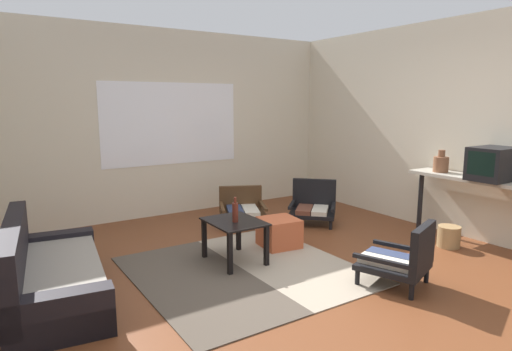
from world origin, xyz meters
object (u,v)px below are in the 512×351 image
armchair_striped_foreground (402,258)px  armchair_corner (313,205)px  coffee_table (234,229)px  crt_television (494,164)px  ottoman_orange (279,233)px  clay_vase (441,164)px  armchair_by_window (242,208)px  console_shelf (471,185)px  couch (49,276)px  glass_bottle (235,212)px  wicker_basket (449,237)px

armchair_striped_foreground → armchair_corner: bearing=71.1°
coffee_table → crt_television: bearing=-25.2°
ottoman_orange → clay_vase: bearing=-20.0°
armchair_by_window → armchair_striped_foreground: 2.55m
ottoman_orange → console_shelf: (1.95, -1.12, 0.54)m
coffee_table → clay_vase: (2.63, -0.58, 0.56)m
coffee_table → ottoman_orange: size_ratio=1.55×
coffee_table → armchair_striped_foreground: armchair_striped_foreground is taller
armchair_corner → couch: bearing=-169.7°
armchair_striped_foreground → crt_television: (1.65, 0.12, 0.73)m
console_shelf → crt_television: crt_television is taller
armchair_corner → coffee_table: bearing=-156.9°
couch → glass_bottle: 1.79m
armchair_corner → ottoman_orange: (-1.01, -0.59, -0.08)m
armchair_by_window → clay_vase: size_ratio=2.86×
armchair_striped_foreground → glass_bottle: size_ratio=2.78×
coffee_table → ottoman_orange: (0.68, 0.13, -0.19)m
couch → crt_television: (4.39, -1.33, 0.78)m
couch → armchair_corner: 3.51m
couch → clay_vase: bearing=-8.7°
coffee_table → ottoman_orange: bearing=11.1°
couch → armchair_by_window: couch is taller
clay_vase → wicker_basket: bearing=-128.8°
console_shelf → armchair_by_window: bearing=130.0°
coffee_table → console_shelf: size_ratio=0.44×
clay_vase → wicker_basket: (-0.29, -0.37, -0.79)m
ottoman_orange → wicker_basket: ottoman_orange is taller
console_shelf → armchair_striped_foreground: bearing=-167.3°
ottoman_orange → crt_television: (1.95, -1.37, 0.82)m
armchair_corner → glass_bottle: glass_bottle is taller
couch → armchair_by_window: bearing=23.0°
console_shelf → glass_bottle: bearing=160.3°
console_shelf → glass_bottle: size_ratio=5.57×
glass_bottle → couch: bearing=175.7°
ottoman_orange → armchair_striped_foreground: bearing=-78.6°
armchair_by_window → armchair_corner: 0.99m
armchair_by_window → clay_vase: 2.63m
clay_vase → wicker_basket: size_ratio=1.08×
console_shelf → glass_bottle: (-2.64, 0.94, -0.15)m
coffee_table → armchair_by_window: bearing=55.7°
crt_television → armchair_corner: bearing=115.7°
ottoman_orange → crt_television: bearing=-35.1°
armchair_by_window → console_shelf: (1.82, -2.17, 0.48)m
coffee_table → armchair_corner: 1.84m
armchair_striped_foreground → wicker_basket: size_ratio=2.85×
coffee_table → console_shelf: console_shelf is taller
coffee_table → glass_bottle: size_ratio=2.46×
wicker_basket → armchair_by_window: bearing=125.6°
clay_vase → glass_bottle: 2.72m
crt_television → wicker_basket: crt_television is taller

